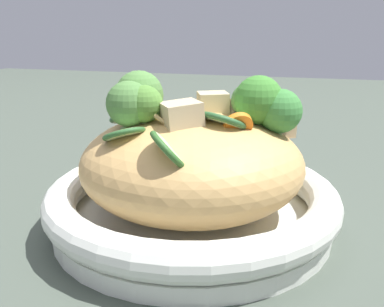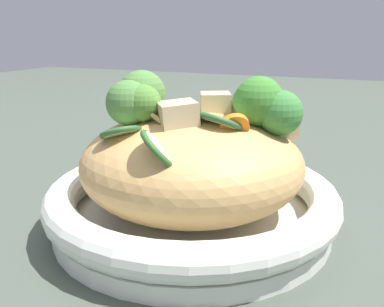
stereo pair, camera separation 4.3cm
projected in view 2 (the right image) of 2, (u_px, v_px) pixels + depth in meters
name	position (u px, v px, depth m)	size (l,w,h in m)	color
ground_plane	(192.00, 224.00, 0.46)	(3.00, 3.00, 0.00)	#424C42
serving_bowl	(192.00, 202.00, 0.45)	(0.30, 0.30, 0.05)	white
noodle_heap	(192.00, 163.00, 0.44)	(0.23, 0.23, 0.11)	tan
broccoli_florets	(204.00, 103.00, 0.42)	(0.19, 0.11, 0.07)	#8CB76F
carrot_coins	(198.00, 119.00, 0.41)	(0.11, 0.10, 0.03)	orange
zucchini_slices	(162.00, 129.00, 0.40)	(0.18, 0.16, 0.04)	beige
chicken_chunks	(220.00, 114.00, 0.43)	(0.12, 0.12, 0.04)	beige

